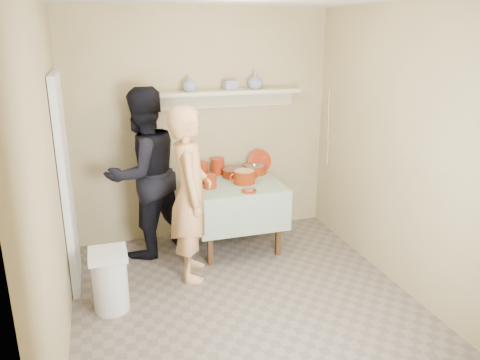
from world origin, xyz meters
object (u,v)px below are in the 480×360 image
object	(u,v)px
serving_table	(234,192)
trash_bin	(110,280)
person_helper	(144,174)
cazuela_rice	(244,176)
person_cook	(190,194)

from	to	relation	value
serving_table	trash_bin	size ratio (longest dim) A/B	1.74
person_helper	cazuela_rice	xyz separation A→B (m)	(1.05, -0.19, -0.06)
cazuela_rice	trash_bin	size ratio (longest dim) A/B	0.59
person_cook	serving_table	size ratio (longest dim) A/B	1.75
person_cook	person_helper	xyz separation A→B (m)	(-0.37, 0.64, 0.06)
person_cook	person_helper	size ratio (longest dim) A/B	0.94
cazuela_rice	trash_bin	distance (m)	1.81
person_cook	cazuela_rice	distance (m)	0.82
person_helper	cazuela_rice	size ratio (longest dim) A/B	5.50
person_cook	serving_table	world-z (taller)	person_cook
serving_table	trash_bin	world-z (taller)	serving_table
cazuela_rice	trash_bin	xyz separation A→B (m)	(-1.49, -0.86, -0.56)
cazuela_rice	person_cook	bearing A→B (deg)	-146.65
person_cook	cazuela_rice	bearing A→B (deg)	-45.96
person_helper	serving_table	world-z (taller)	person_helper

